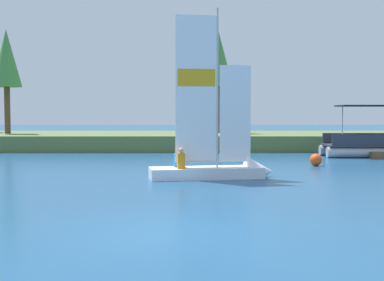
{
  "coord_description": "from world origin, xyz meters",
  "views": [
    {
      "loc": [
        0.38,
        -10.42,
        2.46
      ],
      "look_at": [
        0.51,
        13.37,
        1.2
      ],
      "focal_mm": 48.25,
      "sensor_mm": 36.0,
      "label": 1
    }
  ],
  "objects_px": {
    "shoreline_tree_midleft": "(6,60)",
    "channel_buoy": "(316,160)",
    "wooden_dock": "(372,152)",
    "shoreline_tree_centre": "(218,60)",
    "sailboat": "(225,164)",
    "pontoon_boat": "(370,145)"
  },
  "relations": [
    {
      "from": "shoreline_tree_centre",
      "to": "channel_buoy",
      "type": "distance_m",
      "value": 15.25
    },
    {
      "from": "shoreline_tree_midleft",
      "to": "channel_buoy",
      "type": "relative_size",
      "value": 12.75
    },
    {
      "from": "shoreline_tree_midleft",
      "to": "pontoon_boat",
      "type": "relative_size",
      "value": 1.37
    },
    {
      "from": "shoreline_tree_centre",
      "to": "channel_buoy",
      "type": "relative_size",
      "value": 12.87
    },
    {
      "from": "channel_buoy",
      "to": "sailboat",
      "type": "bearing_deg",
      "value": -136.08
    },
    {
      "from": "shoreline_tree_midleft",
      "to": "channel_buoy",
      "type": "xyz_separation_m",
      "value": [
        18.69,
        -12.31,
        -5.92
      ]
    },
    {
      "from": "shoreline_tree_centre",
      "to": "wooden_dock",
      "type": "relative_size",
      "value": 1.51
    },
    {
      "from": "shoreline_tree_midleft",
      "to": "sailboat",
      "type": "distance_m",
      "value": 22.61
    },
    {
      "from": "wooden_dock",
      "to": "channel_buoy",
      "type": "distance_m",
      "value": 7.7
    },
    {
      "from": "shoreline_tree_centre",
      "to": "channel_buoy",
      "type": "height_order",
      "value": "shoreline_tree_centre"
    },
    {
      "from": "channel_buoy",
      "to": "pontoon_boat",
      "type": "bearing_deg",
      "value": 49.91
    },
    {
      "from": "shoreline_tree_centre",
      "to": "channel_buoy",
      "type": "bearing_deg",
      "value": -74.24
    },
    {
      "from": "shoreline_tree_centre",
      "to": "pontoon_boat",
      "type": "xyz_separation_m",
      "value": [
        8.17,
        -8.31,
        -5.61
      ]
    },
    {
      "from": "shoreline_tree_centre",
      "to": "pontoon_boat",
      "type": "distance_m",
      "value": 12.93
    },
    {
      "from": "shoreline_tree_centre",
      "to": "sailboat",
      "type": "distance_m",
      "value": 18.81
    },
    {
      "from": "wooden_dock",
      "to": "channel_buoy",
      "type": "xyz_separation_m",
      "value": [
        -4.77,
        -6.05,
        0.11
      ]
    },
    {
      "from": "shoreline_tree_midleft",
      "to": "channel_buoy",
      "type": "distance_m",
      "value": 23.15
    },
    {
      "from": "wooden_dock",
      "to": "channel_buoy",
      "type": "bearing_deg",
      "value": -128.26
    },
    {
      "from": "shoreline_tree_midleft",
      "to": "wooden_dock",
      "type": "distance_m",
      "value": 25.02
    },
    {
      "from": "wooden_dock",
      "to": "channel_buoy",
      "type": "height_order",
      "value": "channel_buoy"
    },
    {
      "from": "shoreline_tree_centre",
      "to": "sailboat",
      "type": "xyz_separation_m",
      "value": [
        -0.76,
        -17.89,
        -5.76
      ]
    },
    {
      "from": "sailboat",
      "to": "channel_buoy",
      "type": "relative_size",
      "value": 11.89
    }
  ]
}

